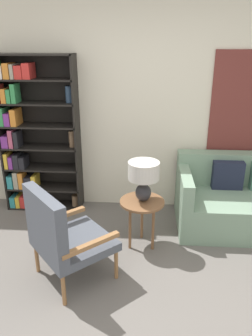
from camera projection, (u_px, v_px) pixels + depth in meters
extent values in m
plane|color=#66605B|center=(118.00, 321.00, 2.59)|extent=(14.00, 14.00, 0.00)
cube|color=silver|center=(133.00, 103.00, 3.98)|extent=(6.40, 0.06, 2.70)
cube|color=brown|center=(249.00, 108.00, 3.86)|extent=(0.90, 0.02, 1.29)
cube|color=black|center=(3.00, 135.00, 4.06)|extent=(0.02, 0.30, 1.93)
cube|color=black|center=(77.00, 137.00, 4.00)|extent=(0.02, 0.30, 1.93)
cube|color=black|center=(32.00, 54.00, 3.67)|extent=(0.95, 0.30, 0.02)
cube|color=black|center=(47.00, 205.00, 4.38)|extent=(0.95, 0.30, 0.02)
cube|color=black|center=(44.00, 133.00, 4.16)|extent=(0.95, 0.01, 1.93)
cube|color=black|center=(45.00, 186.00, 4.28)|extent=(0.95, 0.30, 0.02)
cube|color=teal|center=(15.00, 200.00, 4.33)|extent=(0.07, 0.18, 0.14)
cube|color=gold|center=(20.00, 199.00, 4.35)|extent=(0.05, 0.24, 0.15)
cube|color=red|center=(25.00, 200.00, 4.33)|extent=(0.06, 0.20, 0.15)
cube|color=#B24C6B|center=(30.00, 200.00, 4.31)|extent=(0.08, 0.18, 0.17)
cube|color=gray|center=(35.00, 199.00, 4.29)|extent=(0.06, 0.17, 0.22)
cylinder|color=#8C6B4C|center=(75.00, 200.00, 4.32)|extent=(0.09, 0.09, 0.15)
cube|color=black|center=(43.00, 167.00, 4.18)|extent=(0.95, 0.30, 0.02)
cube|color=teal|center=(13.00, 180.00, 4.25)|extent=(0.07, 0.23, 0.16)
cube|color=gray|center=(19.00, 178.00, 4.24)|extent=(0.06, 0.25, 0.22)
cube|color=orange|center=(23.00, 179.00, 4.20)|extent=(0.06, 0.17, 0.22)
cube|color=black|center=(30.00, 181.00, 4.23)|extent=(0.09, 0.21, 0.15)
cube|color=gold|center=(36.00, 181.00, 4.21)|extent=(0.05, 0.20, 0.18)
cube|color=black|center=(41.00, 147.00, 4.08)|extent=(0.95, 0.30, 0.02)
cube|color=gold|center=(8.00, 160.00, 4.13)|extent=(0.04, 0.20, 0.19)
cube|color=#7A338C|center=(13.00, 162.00, 4.12)|extent=(0.05, 0.17, 0.15)
cube|color=black|center=(18.00, 160.00, 4.13)|extent=(0.07, 0.22, 0.18)
cube|color=black|center=(24.00, 161.00, 4.12)|extent=(0.07, 0.20, 0.15)
cube|color=black|center=(39.00, 125.00, 3.98)|extent=(0.95, 0.30, 0.02)
cube|color=#7A338C|center=(7.00, 141.00, 4.03)|extent=(0.08, 0.20, 0.15)
cube|color=#B24C6B|center=(14.00, 137.00, 4.04)|extent=(0.05, 0.25, 0.22)
cube|color=black|center=(18.00, 139.00, 4.01)|extent=(0.05, 0.18, 0.20)
cylinder|color=#8C6B4C|center=(72.00, 139.00, 4.01)|extent=(0.08, 0.08, 0.20)
cube|color=black|center=(37.00, 103.00, 3.88)|extent=(0.95, 0.30, 0.02)
cube|color=#338C4C|center=(4.00, 116.00, 3.94)|extent=(0.07, 0.23, 0.21)
cube|color=#7A338C|center=(9.00, 119.00, 3.93)|extent=(0.07, 0.20, 0.15)
cube|color=orange|center=(16.00, 117.00, 3.93)|extent=(0.07, 0.23, 0.20)
cube|color=black|center=(34.00, 79.00, 3.77)|extent=(0.95, 0.30, 0.02)
cube|color=orange|center=(6.00, 95.00, 3.84)|extent=(0.06, 0.22, 0.16)
cube|color=#338C4C|center=(12.00, 95.00, 3.84)|extent=(0.05, 0.23, 0.16)
cube|color=#338C4C|center=(15.00, 93.00, 3.80)|extent=(0.05, 0.18, 0.22)
cylinder|color=#334C6B|center=(69.00, 94.00, 3.81)|extent=(0.08, 0.08, 0.19)
cube|color=silver|center=(4.00, 72.00, 3.74)|extent=(0.04, 0.23, 0.14)
cube|color=orange|center=(9.00, 71.00, 3.74)|extent=(0.07, 0.24, 0.17)
cube|color=gray|center=(15.00, 71.00, 3.74)|extent=(0.04, 0.25, 0.16)
cube|color=red|center=(21.00, 72.00, 3.72)|extent=(0.09, 0.21, 0.15)
cube|color=red|center=(29.00, 71.00, 3.72)|extent=(0.08, 0.22, 0.17)
cylinder|color=olive|center=(116.00, 264.00, 3.01)|extent=(0.04, 0.04, 0.31)
cylinder|color=olive|center=(86.00, 238.00, 3.40)|extent=(0.04, 0.04, 0.31)
cylinder|color=olive|center=(64.00, 290.00, 2.70)|extent=(0.04, 0.04, 0.31)
cylinder|color=olive|center=(37.00, 258.00, 3.09)|extent=(0.04, 0.04, 0.31)
cube|color=#4C515B|center=(75.00, 243.00, 2.98)|extent=(0.87, 0.87, 0.08)
cube|color=#4C515B|center=(45.00, 223.00, 2.72)|extent=(0.49, 0.53, 0.53)
cube|color=olive|center=(91.00, 245.00, 2.71)|extent=(0.45, 0.41, 0.04)
cube|color=olive|center=(59.00, 217.00, 3.14)|extent=(0.45, 0.41, 0.04)
cube|color=gray|center=(247.00, 211.00, 3.83)|extent=(1.62, 0.88, 0.41)
cube|color=gray|center=(244.00, 169.00, 3.99)|extent=(1.62, 0.20, 0.40)
cube|color=gray|center=(185.00, 183.00, 3.75)|extent=(0.12, 0.88, 0.28)
cube|color=#1E2338|center=(228.00, 175.00, 3.88)|extent=(0.36, 0.12, 0.34)
cylinder|color=brown|center=(142.00, 202.00, 3.36)|extent=(0.46, 0.46, 0.02)
cylinder|color=brown|center=(142.00, 218.00, 3.59)|extent=(0.03, 0.03, 0.51)
cylinder|color=brown|center=(130.00, 227.00, 3.41)|extent=(0.03, 0.03, 0.51)
cylinder|color=brown|center=(153.00, 228.00, 3.39)|extent=(0.03, 0.03, 0.51)
ellipsoid|color=#2D2D33|center=(143.00, 192.00, 3.33)|extent=(0.16, 0.16, 0.18)
cylinder|color=tan|center=(143.00, 182.00, 3.29)|extent=(0.02, 0.02, 0.06)
cylinder|color=beige|center=(144.00, 170.00, 3.24)|extent=(0.32, 0.32, 0.18)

